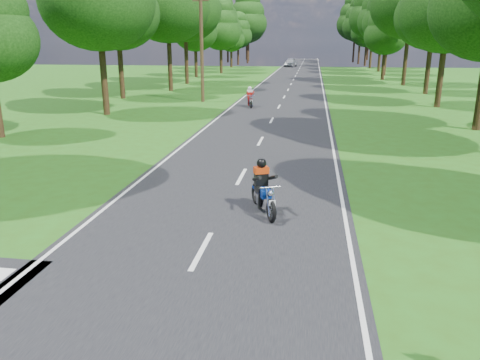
# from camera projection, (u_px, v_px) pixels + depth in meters

# --- Properties ---
(ground) EXTENTS (160.00, 160.00, 0.00)m
(ground) POSITION_uv_depth(u_px,v_px,m) (177.00, 298.00, 8.55)
(ground) COLOR #275012
(ground) RESTS_ON ground
(main_road) EXTENTS (7.00, 140.00, 0.02)m
(main_road) POSITION_uv_depth(u_px,v_px,m) (293.00, 80.00, 55.91)
(main_road) COLOR black
(main_road) RESTS_ON ground
(road_markings) EXTENTS (7.40, 140.00, 0.01)m
(road_markings) POSITION_uv_depth(u_px,v_px,m) (292.00, 81.00, 54.15)
(road_markings) COLOR silver
(road_markings) RESTS_ON main_road
(treeline) EXTENTS (40.00, 115.35, 14.78)m
(treeline) POSITION_uv_depth(u_px,v_px,m) (309.00, 12.00, 62.87)
(treeline) COLOR black
(treeline) RESTS_ON ground
(telegraph_pole) EXTENTS (1.20, 0.26, 8.00)m
(telegraph_pole) POSITION_uv_depth(u_px,v_px,m) (202.00, 47.00, 34.78)
(telegraph_pole) COLOR #382616
(telegraph_pole) RESTS_ON ground
(rider_near_blue) EXTENTS (1.22, 1.85, 1.47)m
(rider_near_blue) POSITION_uv_depth(u_px,v_px,m) (263.00, 187.00, 12.56)
(rider_near_blue) COLOR navy
(rider_near_blue) RESTS_ON main_road
(rider_far_red) EXTENTS (0.96, 1.79, 1.42)m
(rider_far_red) POSITION_uv_depth(u_px,v_px,m) (250.00, 97.00, 32.78)
(rider_far_red) COLOR #AC0D18
(rider_far_red) RESTS_ON main_road
(distant_car) EXTENTS (2.50, 4.70, 1.52)m
(distant_car) POSITION_uv_depth(u_px,v_px,m) (291.00, 62.00, 83.88)
(distant_car) COLOR #B6B8BD
(distant_car) RESTS_ON main_road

